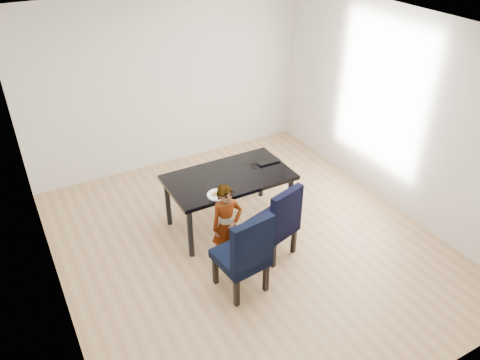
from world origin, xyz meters
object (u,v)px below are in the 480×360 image
dining_table (229,200)px  chair_right (272,220)px  laptop (267,160)px  child (227,225)px  chair_left (240,251)px  plate (218,195)px

dining_table → chair_right: (0.18, -0.78, 0.12)m
laptop → child: bearing=39.3°
child → laptop: child is taller
chair_right → child: 0.57m
chair_left → chair_right: 0.72m
dining_table → chair_right: bearing=-77.0°
child → chair_left: bearing=-95.1°
dining_table → child: size_ratio=1.51×
dining_table → laptop: laptop is taller
chair_right → laptop: chair_right is taller
child → chair_right: bearing=-9.0°
chair_left → laptop: size_ratio=3.31×
chair_left → dining_table: bearing=61.9°
chair_right → plate: 0.72m
child → laptop: size_ratio=3.33×
chair_left → child: bearing=74.2°
child → plate: (0.04, 0.32, 0.23)m
dining_table → laptop: size_ratio=5.03×
chair_left → child: (0.08, 0.47, 0.00)m
child → laptop: (1.00, 0.74, 0.23)m
chair_right → laptop: 1.02m
chair_right → laptop: bearing=46.7°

